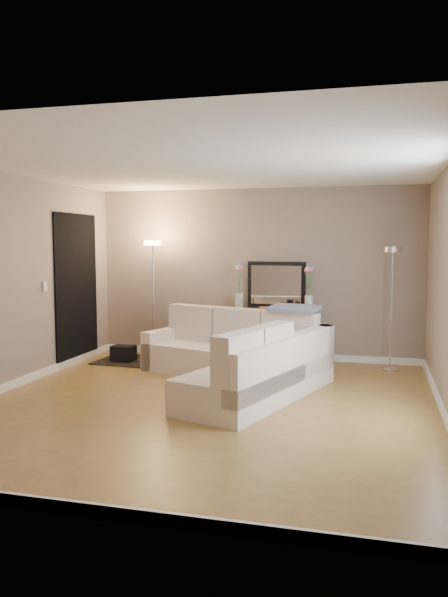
% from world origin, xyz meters
% --- Properties ---
extents(floor, '(5.00, 5.50, 0.01)m').
position_xyz_m(floor, '(0.00, 0.00, -0.01)').
color(floor, olive).
rests_on(floor, ground).
extents(ceiling, '(5.00, 5.50, 0.01)m').
position_xyz_m(ceiling, '(0.00, 0.00, 2.60)').
color(ceiling, white).
rests_on(ceiling, ground).
extents(wall_back, '(5.00, 0.02, 2.60)m').
position_xyz_m(wall_back, '(0.00, 2.76, 1.30)').
color(wall_back, gray).
rests_on(wall_back, ground).
extents(wall_front, '(5.00, 0.02, 2.60)m').
position_xyz_m(wall_front, '(0.00, -2.76, 1.30)').
color(wall_front, gray).
rests_on(wall_front, ground).
extents(wall_left, '(0.02, 5.50, 2.60)m').
position_xyz_m(wall_left, '(-2.51, 0.00, 1.30)').
color(wall_left, gray).
rests_on(wall_left, ground).
extents(baseboard_back, '(5.00, 0.03, 0.10)m').
position_xyz_m(baseboard_back, '(0.00, 2.73, 0.05)').
color(baseboard_back, white).
rests_on(baseboard_back, ground).
extents(baseboard_front, '(5.00, 0.03, 0.10)m').
position_xyz_m(baseboard_front, '(0.00, -2.73, 0.05)').
color(baseboard_front, white).
rests_on(baseboard_front, ground).
extents(baseboard_left, '(0.03, 5.50, 0.10)m').
position_xyz_m(baseboard_left, '(-2.48, 0.00, 0.05)').
color(baseboard_left, white).
rests_on(baseboard_left, ground).
extents(baseboard_right, '(0.03, 5.50, 0.10)m').
position_xyz_m(baseboard_right, '(2.48, 0.00, 0.05)').
color(baseboard_right, white).
rests_on(baseboard_right, ground).
extents(doorway, '(0.02, 1.20, 2.20)m').
position_xyz_m(doorway, '(-2.48, 1.70, 1.10)').
color(doorway, black).
rests_on(doorway, ground).
extents(switch_plate, '(0.02, 0.08, 0.12)m').
position_xyz_m(switch_plate, '(-2.48, 0.85, 1.20)').
color(switch_plate, white).
rests_on(switch_plate, ground).
extents(sectional_sofa, '(2.65, 3.05, 0.88)m').
position_xyz_m(sectional_sofa, '(0.16, 0.99, 0.33)').
color(sectional_sofa, beige).
rests_on(sectional_sofa, floor).
extents(throw_blanket, '(0.71, 0.52, 0.08)m').
position_xyz_m(throw_blanket, '(0.77, 1.45, 0.93)').
color(throw_blanket, slate).
rests_on(throw_blanket, sectional_sofa).
extents(console_table, '(1.29, 0.47, 0.78)m').
position_xyz_m(console_table, '(0.24, 2.47, 0.44)').
color(console_table, black).
rests_on(console_table, floor).
extents(leaning_mirror, '(0.89, 0.13, 0.70)m').
position_xyz_m(leaning_mirror, '(0.34, 2.62, 1.15)').
color(leaning_mirror, black).
rests_on(leaning_mirror, console_table).
extents(table_decor, '(0.54, 0.14, 0.13)m').
position_xyz_m(table_decor, '(0.31, 2.42, 0.82)').
color(table_decor, orange).
rests_on(table_decor, console_table).
extents(flower_vase_left, '(0.15, 0.13, 0.66)m').
position_xyz_m(flower_vase_left, '(-0.21, 2.52, 1.07)').
color(flower_vase_left, silver).
rests_on(flower_vase_left, console_table).
extents(flower_vase_right, '(0.15, 0.13, 0.66)m').
position_xyz_m(flower_vase_right, '(0.85, 2.40, 1.07)').
color(flower_vase_right, silver).
rests_on(flower_vase_right, console_table).
extents(floor_lamp_lit, '(0.27, 0.27, 1.82)m').
position_xyz_m(floor_lamp_lit, '(-1.53, 2.34, 1.28)').
color(floor_lamp_lit, silver).
rests_on(floor_lamp_lit, floor).
extents(floor_lamp_unlit, '(0.30, 0.30, 1.72)m').
position_xyz_m(floor_lamp_unlit, '(2.00, 2.30, 1.22)').
color(floor_lamp_unlit, silver).
rests_on(floor_lamp_unlit, floor).
extents(charcoal_rug, '(1.23, 0.95, 0.02)m').
position_xyz_m(charcoal_rug, '(-1.64, 2.00, 0.01)').
color(charcoal_rug, black).
rests_on(charcoal_rug, floor).
extents(black_bag, '(0.35, 0.25, 0.22)m').
position_xyz_m(black_bag, '(-1.85, 1.91, 0.14)').
color(black_bag, black).
rests_on(black_bag, charcoal_rug).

